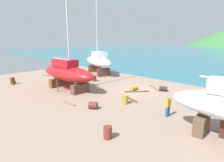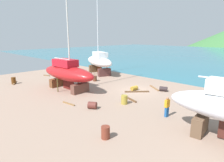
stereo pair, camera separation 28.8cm
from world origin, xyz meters
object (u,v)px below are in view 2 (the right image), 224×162
object	(u,v)px
barrel_blue_faded	(95,78)
barrel_tar_black	(124,100)
barrel_rust_near	(106,132)
sailboat_large_starboard	(68,73)
worker	(167,107)
barrel_tipped_center	(134,88)
barrel_ochre	(163,89)
sailboat_far_slipway	(99,61)
barrel_tipped_right	(92,105)
barrel_by_slipway	(14,81)

from	to	relation	value
barrel_blue_faded	barrel_tar_black	bearing A→B (deg)	-24.38
barrel_rust_near	sailboat_large_starboard	bearing A→B (deg)	157.74
worker	barrel_blue_faded	world-z (taller)	worker
sailboat_large_starboard	barrel_rust_near	distance (m)	13.30
sailboat_large_starboard	barrel_tipped_center	world-z (taller)	sailboat_large_starboard
barrel_blue_faded	barrel_rust_near	bearing A→B (deg)	-37.81
worker	barrel_tipped_center	world-z (taller)	worker
barrel_tipped_center	barrel_tar_black	world-z (taller)	barrel_tar_black
sailboat_large_starboard	barrel_blue_faded	bearing A→B (deg)	98.84
worker	barrel_ochre	bearing A→B (deg)	-51.25
sailboat_far_slipway	barrel_tar_black	world-z (taller)	sailboat_far_slipway
barrel_ochre	barrel_blue_faded	size ratio (longest dim) A/B	1.12
barrel_tipped_right	worker	bearing A→B (deg)	28.66
barrel_blue_faded	sailboat_far_slipway	bearing A→B (deg)	131.52
barrel_tipped_center	barrel_blue_faded	distance (m)	7.36
barrel_tipped_center	barrel_by_slipway	world-z (taller)	barrel_by_slipway
worker	barrel_ochre	xyz separation A→B (m)	(-4.21, 6.69, -0.60)
barrel_blue_faded	barrel_tipped_right	xyz separation A→B (m)	(8.53, -7.51, -0.07)
barrel_tipped_center	barrel_tipped_right	distance (m)	7.81
sailboat_far_slipway	barrel_tipped_center	distance (m)	12.02
worker	barrel_by_slipway	bearing A→B (deg)	19.66
barrel_ochre	barrel_tipped_right	xyz separation A→B (m)	(-1.66, -9.90, 0.04)
sailboat_far_slipway	barrel_blue_faded	world-z (taller)	sailboat_far_slipway
sailboat_large_starboard	barrel_blue_faded	size ratio (longest dim) A/B	20.67
sailboat_large_starboard	barrel_rust_near	bearing A→B (deg)	-25.37
worker	barrel_by_slipway	distance (m)	21.79
sailboat_far_slipway	worker	bearing A→B (deg)	174.27
barrel_ochre	barrel_tar_black	size ratio (longest dim) A/B	1.01
worker	barrel_blue_faded	bearing A→B (deg)	-10.06
barrel_rust_near	barrel_tipped_right	bearing A→B (deg)	149.44
sailboat_far_slipway	barrel_rust_near	distance (m)	22.58
barrel_tar_black	worker	bearing A→B (deg)	1.69
sailboat_far_slipway	barrel_by_slipway	xyz separation A→B (m)	(-3.06, -13.50, -1.83)
worker	barrel_ochre	distance (m)	7.93
barrel_tipped_center	worker	bearing A→B (deg)	-32.68
barrel_tipped_right	barrel_tar_black	world-z (taller)	barrel_tar_black
sailboat_large_starboard	barrel_blue_faded	xyz separation A→B (m)	(-1.13, 5.35, -1.76)
barrel_by_slipway	sailboat_large_starboard	bearing A→B (deg)	25.98
barrel_tar_black	barrel_rust_near	size ratio (longest dim) A/B	1.05
barrel_blue_faded	barrel_tar_black	world-z (taller)	barrel_tar_black
sailboat_far_slipway	barrel_blue_faded	bearing A→B (deg)	151.03
barrel_tipped_center	barrel_rust_near	size ratio (longest dim) A/B	1.06
barrel_blue_faded	barrel_rust_near	distance (m)	16.88
barrel_tar_black	barrel_rust_near	world-z (taller)	barrel_tar_black
sailboat_large_starboard	barrel_blue_faded	distance (m)	5.75
barrel_tipped_right	barrel_tar_black	bearing A→B (deg)	67.59
barrel_by_slipway	barrel_blue_faded	bearing A→B (deg)	53.50
sailboat_large_starboard	worker	size ratio (longest dim) A/B	9.67
sailboat_large_starboard	barrel_by_slipway	world-z (taller)	sailboat_large_starboard
barrel_rust_near	worker	bearing A→B (deg)	80.03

